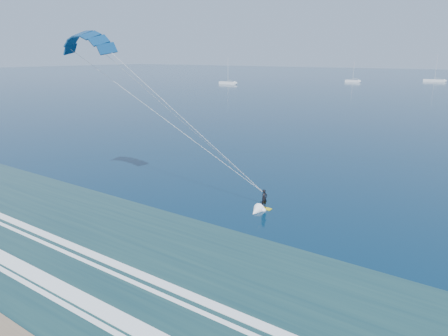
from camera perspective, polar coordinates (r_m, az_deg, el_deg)
The scene contains 4 objects.
kitesurfer_rig at distance 37.85m, azimuth -7.14°, elevation 7.62°, with size 20.31×9.35×17.51m.
sailboat_0 at distance 203.83m, azimuth 0.56°, elevation 12.08°, with size 9.45×2.40×12.75m.
sailboat_1 at distance 228.65m, azimuth 17.91°, elevation 11.75°, with size 7.61×2.40×10.60m.
sailboat_2 at distance 250.53m, azimuth 27.85°, elevation 11.01°, with size 10.91×2.40×14.40m.
Camera 1 is at (24.65, -7.01, 14.32)m, focal length 32.00 mm.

